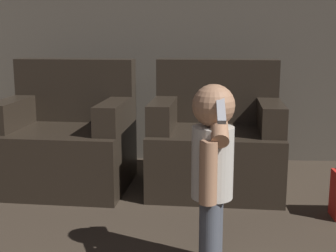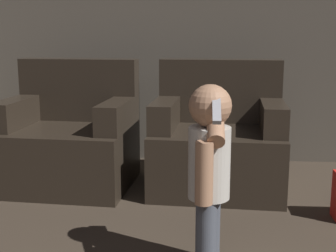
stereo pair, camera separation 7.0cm
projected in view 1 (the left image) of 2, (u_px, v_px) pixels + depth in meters
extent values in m
cube|color=#51493F|center=(179.00, 9.00, 3.93)|extent=(8.40, 0.05, 2.60)
cube|color=black|center=(65.00, 157.00, 3.39)|extent=(0.97, 0.84, 0.44)
cube|color=black|center=(76.00, 90.00, 3.59)|extent=(0.92, 0.24, 0.47)
cube|color=black|center=(13.00, 113.00, 3.37)|extent=(0.21, 0.62, 0.20)
cube|color=black|center=(114.00, 115.00, 3.28)|extent=(0.21, 0.62, 0.20)
cube|color=black|center=(215.00, 159.00, 3.34)|extent=(0.96, 0.83, 0.44)
cube|color=black|center=(217.00, 91.00, 3.54)|extent=(0.92, 0.22, 0.47)
cube|color=black|center=(163.00, 114.00, 3.32)|extent=(0.20, 0.62, 0.20)
cube|color=black|center=(270.00, 116.00, 3.23)|extent=(0.20, 0.62, 0.20)
cylinder|color=#474C56|center=(213.00, 228.00, 2.27)|extent=(0.10, 0.10, 0.35)
cylinder|color=#474C56|center=(209.00, 237.00, 2.17)|extent=(0.10, 0.10, 0.35)
cylinder|color=#B7B2A8|center=(212.00, 162.00, 2.15)|extent=(0.19, 0.19, 0.34)
sphere|color=#A37556|center=(214.00, 106.00, 2.10)|extent=(0.19, 0.19, 0.19)
cylinder|color=#A37556|center=(208.00, 173.00, 2.04)|extent=(0.08, 0.08, 0.28)
cylinder|color=#A37556|center=(219.00, 120.00, 2.11)|extent=(0.08, 0.28, 0.21)
cube|color=#99999E|center=(221.00, 109.00, 1.98)|extent=(0.04, 0.16, 0.10)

